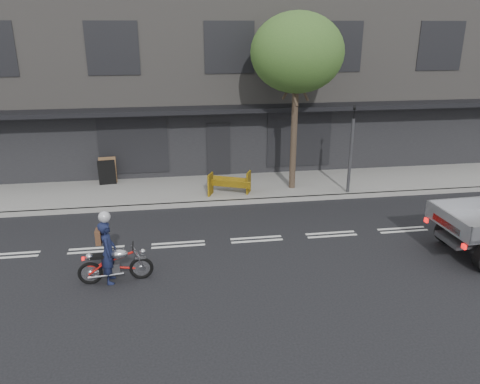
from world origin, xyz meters
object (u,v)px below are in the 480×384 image
traffic_light_pole (351,154)px  construction_barrier (230,185)px  street_tree (297,53)px  rider (108,252)px  motorcycle (115,263)px  sandwich_board (107,173)px

traffic_light_pole → construction_barrier: traffic_light_pole is taller
street_tree → rider: bearing=-136.3°
motorcycle → rider: 0.37m
traffic_light_pole → motorcycle: size_ratio=1.84×
rider → sandwich_board: rider is taller
street_tree → motorcycle: bearing=-135.6°
construction_barrier → sandwich_board: (-4.72, 1.95, 0.10)m
motorcycle → street_tree: bearing=40.7°
motorcycle → construction_barrier: 6.62m
street_tree → rider: size_ratio=4.04×
street_tree → traffic_light_pole: 4.23m
rider → traffic_light_pole: bearing=-61.6°
sandwich_board → construction_barrier: bearing=-28.3°
street_tree → construction_barrier: street_tree is taller
traffic_light_pole → rider: bearing=-148.0°
traffic_light_pole → motorcycle: 9.82m
traffic_light_pole → rider: (-8.38, -5.24, -0.82)m
sandwich_board → motorcycle: bearing=-87.9°
traffic_light_pole → motorcycle: bearing=-147.5°
street_tree → motorcycle: street_tree is taller
rider → construction_barrier: rider is taller
traffic_light_pole → construction_barrier: (-4.54, 0.26, -1.06)m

